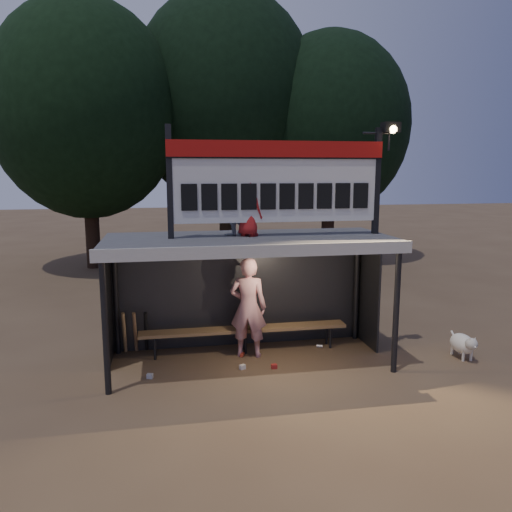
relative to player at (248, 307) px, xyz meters
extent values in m
plane|color=#503B28|center=(-0.04, -0.32, -0.95)|extent=(80.00, 80.00, 0.00)
imported|color=silver|center=(0.00, 0.00, 0.00)|extent=(0.80, 0.64, 1.89)
imported|color=gray|center=(-0.31, -0.07, 1.90)|extent=(0.65, 0.64, 1.06)
imported|color=maroon|center=(-0.03, -0.25, 1.86)|extent=(0.57, 0.55, 0.98)
cube|color=#414143|center=(-0.04, -0.32, 1.31)|extent=(5.00, 2.00, 0.12)
cube|color=beige|center=(-0.04, -1.34, 1.27)|extent=(5.10, 0.06, 0.20)
cylinder|color=black|center=(-2.44, -1.22, 0.15)|extent=(0.10, 0.10, 2.20)
cylinder|color=black|center=(2.36, -1.22, 0.15)|extent=(0.10, 0.10, 2.20)
cylinder|color=black|center=(-2.44, 0.58, 0.15)|extent=(0.10, 0.10, 2.20)
cylinder|color=black|center=(2.36, 0.58, 0.15)|extent=(0.10, 0.10, 2.20)
cube|color=black|center=(-0.04, 0.68, 0.15)|extent=(5.00, 0.04, 2.20)
cube|color=black|center=(-2.54, 0.18, 0.15)|extent=(0.04, 1.00, 2.20)
cube|color=black|center=(2.46, 0.18, 0.15)|extent=(0.04, 1.00, 2.20)
cylinder|color=black|center=(-0.04, 0.68, 1.20)|extent=(5.00, 0.06, 0.06)
cube|color=black|center=(-1.39, -0.32, 2.32)|extent=(0.10, 0.10, 1.90)
cube|color=black|center=(2.31, -0.32, 2.32)|extent=(0.10, 0.10, 1.90)
cube|color=silver|center=(0.46, -0.32, 2.32)|extent=(3.80, 0.08, 1.40)
cube|color=#A40F0B|center=(0.46, -0.37, 2.88)|extent=(3.80, 0.04, 0.28)
cube|color=black|center=(0.46, -0.37, 2.73)|extent=(3.80, 0.02, 0.03)
cube|color=black|center=(-1.07, -0.37, 2.07)|extent=(0.27, 0.03, 0.45)
cube|color=black|center=(-0.73, -0.37, 2.07)|extent=(0.27, 0.03, 0.45)
cube|color=black|center=(-0.39, -0.37, 2.07)|extent=(0.27, 0.03, 0.45)
cube|color=black|center=(-0.05, -0.37, 2.07)|extent=(0.27, 0.03, 0.45)
cube|color=black|center=(0.29, -0.37, 2.07)|extent=(0.27, 0.03, 0.45)
cube|color=black|center=(0.63, -0.37, 2.07)|extent=(0.27, 0.03, 0.45)
cube|color=black|center=(0.97, -0.37, 2.07)|extent=(0.27, 0.03, 0.45)
cube|color=black|center=(1.31, -0.37, 2.07)|extent=(0.27, 0.03, 0.45)
cube|color=black|center=(1.65, -0.37, 2.07)|extent=(0.27, 0.03, 0.45)
cube|color=black|center=(1.99, -0.37, 2.07)|extent=(0.27, 0.03, 0.45)
cylinder|color=black|center=(2.26, -0.32, 3.17)|extent=(0.50, 0.04, 0.04)
cylinder|color=black|center=(2.51, -0.32, 3.02)|extent=(0.04, 0.04, 0.30)
cube|color=black|center=(2.51, -0.37, 3.27)|extent=(0.30, 0.22, 0.18)
sphere|color=#FFD88C|center=(2.51, -0.46, 3.23)|extent=(0.14, 0.14, 0.14)
cube|color=olive|center=(-0.04, 0.23, -0.50)|extent=(4.00, 0.35, 0.06)
cylinder|color=black|center=(-1.74, 0.11, -0.72)|extent=(0.05, 0.05, 0.45)
cylinder|color=black|center=(-1.74, 0.35, -0.72)|extent=(0.05, 0.05, 0.45)
cylinder|color=black|center=(-0.04, 0.11, -0.72)|extent=(0.05, 0.05, 0.45)
cylinder|color=black|center=(-0.04, 0.35, -0.72)|extent=(0.05, 0.05, 0.45)
cylinder|color=black|center=(1.66, 0.11, -0.72)|extent=(0.05, 0.05, 0.45)
cylinder|color=black|center=(1.66, 0.35, -0.72)|extent=(0.05, 0.05, 0.45)
cylinder|color=black|center=(-4.04, 9.68, 0.92)|extent=(0.50, 0.50, 3.74)
ellipsoid|color=black|center=(-4.04, 9.68, 4.58)|extent=(6.46, 6.46, 7.48)
cylinder|color=black|center=(0.96, 11.18, 1.14)|extent=(0.50, 0.50, 4.18)
ellipsoid|color=black|center=(0.96, 11.18, 5.23)|extent=(7.22, 7.22, 8.36)
cylinder|color=#311D15|center=(4.96, 10.18, 0.81)|extent=(0.50, 0.50, 3.52)
ellipsoid|color=black|center=(4.96, 10.18, 4.25)|extent=(6.08, 6.08, 7.04)
ellipsoid|color=white|center=(3.92, -0.82, -0.68)|extent=(0.36, 0.58, 0.36)
sphere|color=beige|center=(3.92, -1.10, -0.59)|extent=(0.22, 0.22, 0.22)
cone|color=beige|center=(3.92, -1.20, -0.61)|extent=(0.10, 0.10, 0.10)
cone|color=beige|center=(3.87, -1.12, -0.49)|extent=(0.06, 0.06, 0.07)
cone|color=beige|center=(3.97, -1.12, -0.49)|extent=(0.06, 0.06, 0.07)
cylinder|color=beige|center=(3.84, -1.00, -0.86)|extent=(0.05, 0.05, 0.18)
cylinder|color=silver|center=(4.00, -1.00, -0.86)|extent=(0.05, 0.05, 0.18)
cylinder|color=silver|center=(3.84, -0.64, -0.86)|extent=(0.05, 0.05, 0.18)
cylinder|color=white|center=(4.00, -0.64, -0.86)|extent=(0.05, 0.05, 0.18)
cylinder|color=#F0E2CF|center=(3.92, -0.52, -0.61)|extent=(0.04, 0.16, 0.14)
cylinder|color=#A47D4C|center=(-2.30, 0.50, -0.52)|extent=(0.08, 0.27, 0.84)
cylinder|color=#8B6240|center=(-2.10, 0.50, -0.52)|extent=(0.08, 0.30, 0.83)
cylinder|color=black|center=(-1.90, 0.50, -0.52)|extent=(0.08, 0.33, 0.83)
cube|color=#B3251E|center=(0.34, -0.71, -0.91)|extent=(0.11, 0.08, 0.08)
cylinder|color=silver|center=(1.46, 0.16, -0.91)|extent=(0.14, 0.11, 0.07)
cube|color=silver|center=(-0.21, -0.63, -0.91)|extent=(0.12, 0.10, 0.08)
cylinder|color=#B9341F|center=(-0.12, -0.02, -0.91)|extent=(0.11, 0.14, 0.07)
cube|color=#A7A7AC|center=(-1.81, -0.74, -0.91)|extent=(0.12, 0.10, 0.08)
camera|label=1|loc=(-1.50, -8.88, 2.51)|focal=35.00mm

